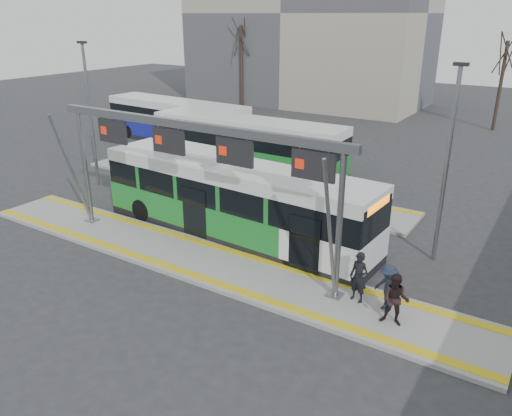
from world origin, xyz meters
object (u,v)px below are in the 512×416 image
Objects in this scene: passenger_b at (396,300)px; passenger_c at (388,288)px; passenger_a at (359,277)px; gantry at (192,151)px; hero_bus at (233,200)px.

passenger_b is 0.77m from passenger_c.
passenger_b is at bearing -14.19° from passenger_a.
gantry is 8.20× the size of passenger_c.
hero_bus is (-0.00, 2.52, -2.71)m from gantry.
hero_bus is 7.68× the size of passenger_b.
gantry is 8.68m from passenger_b.
gantry is at bearing -150.39° from passenger_c.
hero_bus is 7.46× the size of passenger_a.
hero_bus is at bearing 171.20° from passenger_a.
passenger_c is at bearing 0.96° from gantry.
hero_bus is 7.01m from passenger_a.
hero_bus is at bearing -168.94° from passenger_c.
gantry is 1.02× the size of hero_bus.
passenger_c is (-0.45, 0.63, -0.04)m from passenger_b.
passenger_a is at bearing -16.63° from hero_bus.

